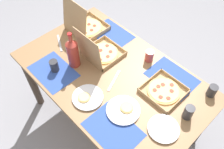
% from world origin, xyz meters
% --- Properties ---
extents(ground_plane, '(6.00, 6.00, 0.00)m').
position_xyz_m(ground_plane, '(0.00, 0.00, 0.00)').
color(ground_plane, gray).
extents(dining_table, '(1.49, 0.92, 0.75)m').
position_xyz_m(dining_table, '(0.00, 0.00, 0.64)').
color(dining_table, '#3F3328').
rests_on(dining_table, ground_plane).
extents(placemat_near_left, '(0.36, 0.26, 0.00)m').
position_xyz_m(placemat_near_left, '(-0.34, -0.31, 0.75)').
color(placemat_near_left, '#2D4C9E').
rests_on(placemat_near_left, dining_table).
extents(placemat_near_right, '(0.36, 0.26, 0.00)m').
position_xyz_m(placemat_near_right, '(0.34, -0.31, 0.75)').
color(placemat_near_right, '#2D4C9E').
rests_on(placemat_near_right, dining_table).
extents(placemat_far_left, '(0.36, 0.26, 0.00)m').
position_xyz_m(placemat_far_left, '(-0.34, 0.31, 0.75)').
color(placemat_far_left, '#2D4C9E').
rests_on(placemat_far_left, dining_table).
extents(placemat_far_right, '(0.36, 0.26, 0.00)m').
position_xyz_m(placemat_far_right, '(0.34, 0.31, 0.75)').
color(placemat_far_right, '#2D4C9E').
rests_on(placemat_far_right, dining_table).
extents(pizza_box_corner_left, '(0.27, 0.27, 0.04)m').
position_xyz_m(pizza_box_corner_left, '(-0.37, -0.16, 0.76)').
color(pizza_box_corner_left, tan).
rests_on(pizza_box_corner_left, dining_table).
extents(pizza_box_edge_far, '(0.27, 0.31, 0.31)m').
position_xyz_m(pizza_box_edge_far, '(0.20, -0.06, 0.79)').
color(pizza_box_edge_far, tan).
rests_on(pizza_box_edge_far, dining_table).
extents(pizza_box_corner_right, '(0.30, 0.30, 0.33)m').
position_xyz_m(pizza_box_corner_right, '(0.54, -0.18, 0.80)').
color(pizza_box_corner_right, tan).
rests_on(pizza_box_corner_right, dining_table).
extents(plate_near_left, '(0.22, 0.22, 0.03)m').
position_xyz_m(plate_near_left, '(-0.03, 0.28, 0.75)').
color(plate_near_left, white).
rests_on(plate_near_left, dining_table).
extents(plate_near_right, '(0.21, 0.21, 0.02)m').
position_xyz_m(plate_near_right, '(-0.56, 0.07, 0.75)').
color(plate_near_right, white).
rests_on(plate_near_right, dining_table).
extents(plate_far_right, '(0.23, 0.23, 0.03)m').
position_xyz_m(plate_far_right, '(-0.28, 0.16, 0.75)').
color(plate_far_right, white).
rests_on(plate_far_right, dining_table).
extents(soda_bottle, '(0.09, 0.09, 0.32)m').
position_xyz_m(soda_bottle, '(0.28, 0.14, 0.88)').
color(soda_bottle, '#B2382D').
rests_on(soda_bottle, dining_table).
extents(cup_red, '(0.07, 0.07, 0.11)m').
position_xyz_m(cup_red, '(-0.61, -0.12, 0.80)').
color(cup_red, '#333338').
rests_on(cup_red, dining_table).
extents(cup_dark, '(0.07, 0.07, 0.10)m').
position_xyz_m(cup_dark, '(0.34, 0.29, 0.79)').
color(cup_dark, '#333338').
rests_on(cup_dark, dining_table).
extents(cup_clear_right, '(0.06, 0.06, 0.09)m').
position_xyz_m(cup_clear_right, '(-0.62, -0.39, 0.79)').
color(cup_clear_right, '#333338').
rests_on(cup_clear_right, dining_table).
extents(cup_spare, '(0.07, 0.07, 0.09)m').
position_xyz_m(cup_spare, '(-0.09, -0.32, 0.79)').
color(cup_spare, '#BF4742').
rests_on(cup_spare, dining_table).
extents(knife_by_far_right, '(0.20, 0.11, 0.00)m').
position_xyz_m(knife_by_far_right, '(0.56, 0.09, 0.75)').
color(knife_by_far_right, '#B7B7BC').
rests_on(knife_by_far_right, dining_table).
extents(knife_by_far_left, '(0.10, 0.20, 0.00)m').
position_xyz_m(knife_by_far_left, '(-0.05, 0.03, 0.75)').
color(knife_by_far_left, '#B7B7BC').
rests_on(knife_by_far_left, dining_table).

